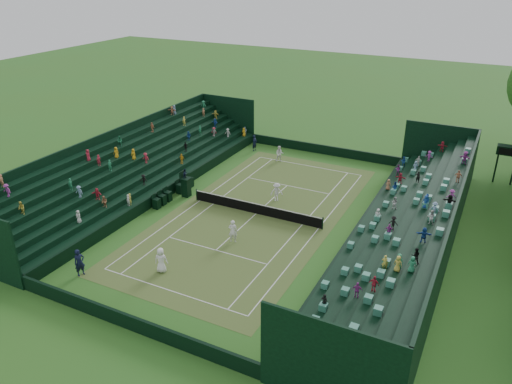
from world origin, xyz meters
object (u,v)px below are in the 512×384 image
player_near_east (233,231)px  player_near_west (161,260)px  player_far_west (280,154)px  player_far_east (277,192)px  umpire_chair (186,185)px  tennis_net (256,208)px

player_near_east → player_near_west: bearing=47.5°
player_near_west → player_far_west: (-1.36, 22.07, -0.06)m
player_near_west → player_near_east: player_near_east is taller
player_near_east → player_far_east: player_near_east is taller
umpire_chair → player_near_west: bearing=-63.9°
player_far_west → player_near_east: bearing=-100.7°
player_near_west → player_far_east: size_ratio=1.07×
tennis_net → player_far_west: (-3.20, 11.71, 0.32)m
umpire_chair → player_near_west: umpire_chair is taller
umpire_chair → player_near_east: 9.11m
umpire_chair → player_near_east: (7.57, -5.06, -0.21)m
player_near_east → player_far_west: (-3.70, 16.48, -0.06)m
player_far_east → tennis_net: bearing=-131.3°
tennis_net → player_far_west: 12.14m
player_far_east → player_near_east: bearing=-122.5°
player_far_west → player_far_east: 9.41m
player_near_west → player_near_east: size_ratio=1.00×
umpire_chair → player_far_west: bearing=71.3°
player_near_east → player_far_west: bearing=-97.1°
player_near_east → umpire_chair: bearing=-53.5°
tennis_net → player_near_east: 4.81m
player_near_west → player_far_east: player_near_west is taller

